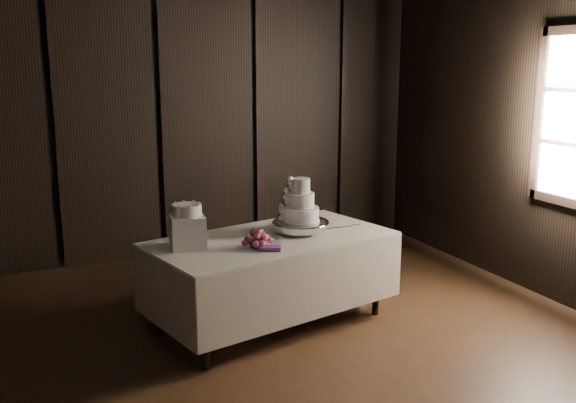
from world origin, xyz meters
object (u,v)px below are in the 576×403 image
Objects in this scene: box_pedestal at (188,232)px; small_cake at (187,210)px; cake_stand at (301,227)px; bouquet at (258,239)px; wedding_cake at (298,205)px; display_table at (271,277)px.

small_cake reaches higher than box_pedestal.
cake_stand is 1.27× the size of bouquet.
wedding_cake reaches higher than small_cake.
cake_stand is at bearing 4.33° from small_cake.
box_pedestal is (-0.99, -0.08, 0.08)m from cake_stand.
box_pedestal is (-0.70, -0.01, 0.47)m from display_table.
bouquet is at bearing -22.05° from box_pedestal.
bouquet is at bearing -143.99° from wedding_cake.
box_pedestal is at bearing -170.40° from wedding_cake.
wedding_cake is 1.63× the size of small_cake.
wedding_cake reaches higher than cake_stand.
display_table is 0.95m from small_cake.
display_table is 9.51× the size of small_cake.
box_pedestal is at bearing 0.00° from small_cake.
display_table is 5.84× the size of wedding_cake.
display_table is 5.75× the size of bouquet.
cake_stand is 0.20m from wedding_cake.
small_cake reaches higher than display_table.
display_table is 0.49m from cake_stand.
bouquet is 0.55m from box_pedestal.
cake_stand is 1.29× the size of wedding_cake.
display_table is at bearing -167.69° from cake_stand.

